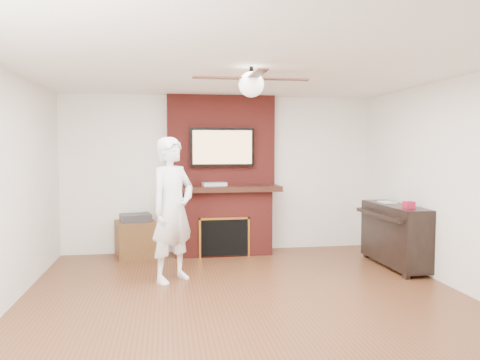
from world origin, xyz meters
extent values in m
cube|color=#532D18|center=(0.00, 0.00, -0.09)|extent=(5.36, 5.86, 0.18)
cube|color=white|center=(0.00, 0.00, 2.59)|extent=(5.36, 5.86, 0.18)
cube|color=white|center=(0.00, 2.84, 1.25)|extent=(5.36, 0.18, 2.50)
cube|color=white|center=(0.00, -2.84, 1.25)|extent=(5.36, 0.18, 2.50)
cube|color=white|center=(2.59, 0.00, 1.25)|extent=(0.18, 5.86, 2.50)
cube|color=maroon|center=(0.00, 2.50, 0.50)|extent=(1.50, 0.50, 1.00)
cube|color=black|center=(0.00, 2.47, 1.04)|extent=(1.78, 0.64, 0.08)
cube|color=maroon|center=(0.00, 2.65, 1.79)|extent=(1.70, 0.20, 1.42)
cube|color=black|center=(0.00, 2.25, 0.31)|extent=(0.70, 0.06, 0.55)
cube|color=#BF8C2D|center=(0.00, 2.24, 0.60)|extent=(0.78, 0.02, 0.03)
cube|color=#BF8C2D|center=(-0.38, 2.24, 0.31)|extent=(0.03, 0.02, 0.61)
cube|color=#BF8C2D|center=(0.38, 2.24, 0.31)|extent=(0.03, 0.02, 0.61)
cube|color=black|center=(0.00, 2.50, 1.68)|extent=(1.00, 0.07, 0.60)
cube|color=#E4B379|center=(0.00, 2.47, 1.68)|extent=(0.92, 0.01, 0.52)
cylinder|color=black|center=(0.00, 0.00, 2.43)|extent=(0.04, 0.04, 0.14)
sphere|color=white|center=(0.00, 0.00, 2.32)|extent=(0.26, 0.26, 0.26)
cube|color=black|center=(0.33, 0.00, 2.38)|extent=(0.55, 0.11, 0.01)
cube|color=black|center=(0.00, 0.33, 2.38)|extent=(0.11, 0.55, 0.01)
cube|color=black|center=(-0.33, 0.00, 2.38)|extent=(0.55, 0.11, 0.01)
cube|color=black|center=(0.00, -0.33, 2.38)|extent=(0.11, 0.55, 0.01)
imported|color=white|center=(-0.80, 1.10, 0.90)|extent=(0.79, 0.77, 1.81)
cube|color=#503217|center=(-1.34, 2.48, 0.28)|extent=(0.69, 0.69, 0.55)
cube|color=#2D2D2F|center=(-1.34, 2.48, 0.61)|extent=(0.51, 0.44, 0.11)
cube|color=black|center=(2.29, 1.31, 0.46)|extent=(0.42, 1.35, 0.82)
cube|color=black|center=(2.15, 0.71, 0.36)|extent=(0.06, 0.10, 0.72)
cube|color=black|center=(2.15, 1.91, 0.36)|extent=(0.06, 0.10, 0.72)
cube|color=black|center=(2.07, 1.31, 0.74)|extent=(0.17, 1.24, 0.05)
cube|color=silver|center=(2.29, 1.57, 0.88)|extent=(0.19, 0.26, 0.01)
cube|color=#AB1533|center=(2.29, 0.95, 0.92)|extent=(0.12, 0.12, 0.09)
cube|color=silver|center=(-0.13, 2.45, 1.11)|extent=(0.38, 0.25, 0.05)
cylinder|color=#D56119|center=(-0.16, 2.34, 0.06)|extent=(0.07, 0.07, 0.12)
cylinder|color=#2D7235|center=(-0.06, 2.34, 0.05)|extent=(0.07, 0.07, 0.09)
cylinder|color=beige|center=(0.02, 2.38, 0.06)|extent=(0.08, 0.08, 0.13)
cylinder|color=navy|center=(0.30, 2.34, 0.03)|extent=(0.06, 0.06, 0.07)
cylinder|color=beige|center=(0.22, 2.38, 0.06)|extent=(0.08, 0.08, 0.13)
camera|label=1|loc=(-0.87, -4.76, 1.68)|focal=35.00mm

